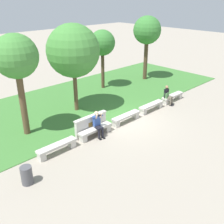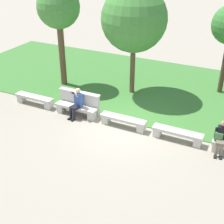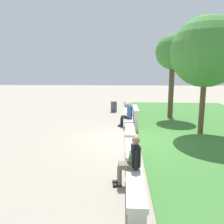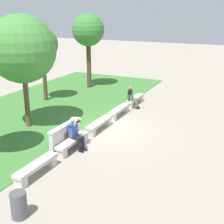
# 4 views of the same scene
# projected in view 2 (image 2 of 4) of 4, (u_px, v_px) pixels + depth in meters

# --- Properties ---
(ground_plane) EXTENTS (80.00, 80.00, 0.00)m
(ground_plane) POSITION_uv_depth(u_px,v_px,m) (123.00, 127.00, 12.95)
(ground_plane) COLOR gray
(grass_strip) EXTENTS (23.05, 8.00, 0.03)m
(grass_strip) POSITION_uv_depth(u_px,v_px,m) (157.00, 88.00, 16.39)
(grass_strip) COLOR #3D7533
(grass_strip) RESTS_ON ground
(bench_main) EXTENTS (1.95, 0.40, 0.45)m
(bench_main) POSITION_uv_depth(u_px,v_px,m) (35.00, 99.00, 14.56)
(bench_main) COLOR beige
(bench_main) RESTS_ON ground
(bench_near) EXTENTS (1.95, 0.40, 0.45)m
(bench_near) POSITION_uv_depth(u_px,v_px,m) (76.00, 109.00, 13.69)
(bench_near) COLOR beige
(bench_near) RESTS_ON ground
(bench_mid) EXTENTS (1.95, 0.40, 0.45)m
(bench_mid) POSITION_uv_depth(u_px,v_px,m) (123.00, 121.00, 12.81)
(bench_mid) COLOR beige
(bench_mid) RESTS_ON ground
(bench_far) EXTENTS (1.95, 0.40, 0.45)m
(bench_far) POSITION_uv_depth(u_px,v_px,m) (177.00, 134.00, 11.93)
(bench_far) COLOR beige
(bench_far) RESTS_ON ground
(backrest_wall_with_plaque) EXTENTS (1.98, 0.24, 1.01)m
(backrest_wall_with_plaque) POSITION_uv_depth(u_px,v_px,m) (80.00, 102.00, 13.85)
(backrest_wall_with_plaque) COLOR beige
(backrest_wall_with_plaque) RESTS_ON ground
(person_photographer) EXTENTS (0.52, 0.77, 1.32)m
(person_photographer) POSITION_uv_depth(u_px,v_px,m) (77.00, 102.00, 13.38)
(person_photographer) COLOR black
(person_photographer) RESTS_ON ground
(person_distant) EXTENTS (0.48, 0.70, 1.26)m
(person_distant) POSITION_uv_depth(u_px,v_px,m) (221.00, 137.00, 11.09)
(person_distant) COLOR black
(person_distant) RESTS_ON ground
(backpack) EXTENTS (0.28, 0.24, 0.43)m
(backpack) POSITION_uv_depth(u_px,v_px,m) (219.00, 137.00, 11.17)
(backpack) COLOR #4C7F47
(backpack) RESTS_ON bench_end
(tree_behind_wall) EXTENTS (3.05, 3.05, 5.20)m
(tree_behind_wall) POSITION_uv_depth(u_px,v_px,m) (134.00, 19.00, 14.15)
(tree_behind_wall) COLOR brown
(tree_behind_wall) RESTS_ON ground
(tree_right_background) EXTENTS (2.08, 2.08, 5.06)m
(tree_right_background) POSITION_uv_depth(u_px,v_px,m) (58.00, 9.00, 14.93)
(tree_right_background) COLOR brown
(tree_right_background) RESTS_ON ground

